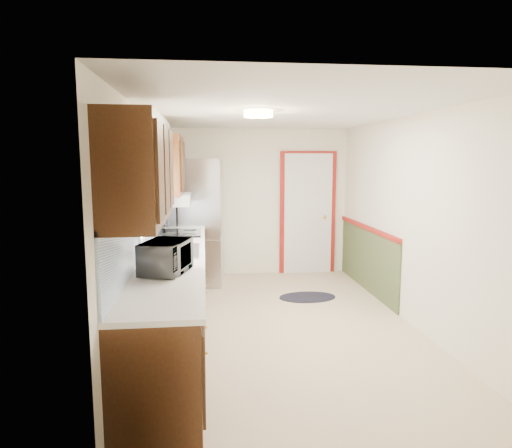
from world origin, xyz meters
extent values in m
cube|color=#C8B08D|center=(0.00, 0.00, 0.00)|extent=(3.20, 5.20, 0.12)
cube|color=white|center=(0.00, 0.00, 2.40)|extent=(3.20, 5.20, 0.12)
cube|color=white|center=(0.00, 2.50, 1.20)|extent=(3.20, 0.10, 2.40)
cube|color=white|center=(0.00, -2.50, 1.20)|extent=(3.20, 0.10, 2.40)
cube|color=white|center=(-1.50, 0.00, 1.20)|extent=(0.10, 5.20, 2.40)
cube|color=white|center=(1.50, 0.00, 1.20)|extent=(0.10, 5.20, 2.40)
cube|color=black|center=(-1.20, -0.30, 0.45)|extent=(0.60, 4.00, 0.90)
cube|color=white|center=(-1.19, -0.30, 0.92)|extent=(0.63, 4.00, 0.04)
cube|color=#629AEF|center=(-1.49, -0.30, 1.22)|extent=(0.02, 4.00, 0.55)
cube|color=black|center=(-1.32, -1.60, 1.83)|extent=(0.35, 1.40, 0.75)
cube|color=black|center=(-1.32, 1.10, 1.83)|extent=(0.35, 1.20, 0.75)
cube|color=white|center=(-1.49, -0.20, 1.62)|extent=(0.02, 1.00, 0.90)
cube|color=orange|center=(-1.44, -0.20, 1.97)|extent=(0.05, 1.12, 0.24)
cube|color=#B7B7BC|center=(-1.19, -0.20, 0.95)|extent=(0.52, 0.82, 0.02)
cube|color=white|center=(-1.27, 1.15, 1.38)|extent=(0.45, 0.60, 0.15)
cube|color=maroon|center=(0.85, 2.47, 1.00)|extent=(0.94, 0.05, 2.08)
cube|color=white|center=(0.85, 2.44, 1.00)|extent=(0.80, 0.04, 2.00)
cube|color=#414E2C|center=(1.49, 1.35, 0.45)|extent=(0.02, 2.30, 0.90)
cube|color=maroon|center=(1.48, 1.35, 0.92)|extent=(0.04, 2.30, 0.06)
cylinder|color=#FFD88C|center=(-0.30, -0.20, 2.36)|extent=(0.30, 0.30, 0.06)
imported|color=white|center=(-1.20, -1.10, 1.11)|extent=(0.40, 0.55, 0.33)
cube|color=#B7B7BC|center=(-1.00, 2.05, 0.96)|extent=(0.88, 0.83, 1.91)
cylinder|color=black|center=(-1.26, 1.64, 0.86)|extent=(0.02, 0.02, 1.34)
ellipsoid|color=black|center=(0.54, 1.04, 0.01)|extent=(0.81, 0.54, 0.01)
cube|color=black|center=(-1.19, 0.98, 0.95)|extent=(0.55, 0.66, 0.02)
camera|label=1|loc=(-0.87, -4.96, 1.89)|focal=32.00mm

